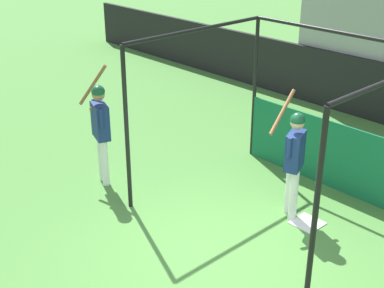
{
  "coord_description": "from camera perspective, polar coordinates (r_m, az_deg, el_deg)",
  "views": [
    {
      "loc": [
        4.42,
        -4.53,
        4.59
      ],
      "look_at": [
        -1.44,
        0.89,
        1.01
      ],
      "focal_mm": 50.0,
      "sensor_mm": 36.0,
      "label": 1
    }
  ],
  "objects": [
    {
      "name": "player_batter",
      "position": [
        8.38,
        10.84,
        -1.16
      ],
      "size": [
        0.67,
        0.76,
        1.93
      ],
      "rotation": [
        0.0,
        0.0,
        1.96
      ],
      "color": "white",
      "rests_on": "ground"
    },
    {
      "name": "player_waiting",
      "position": [
        9.37,
        -9.75,
        2.07
      ],
      "size": [
        0.81,
        0.52,
        2.1
      ],
      "rotation": [
        0.0,
        0.0,
        2.82
      ],
      "color": "white",
      "rests_on": "ground"
    },
    {
      "name": "batting_cage",
      "position": [
        9.01,
        12.81,
        1.18
      ],
      "size": [
        3.6,
        3.1,
        2.75
      ],
      "color": "black",
      "rests_on": "ground"
    },
    {
      "name": "ground_plane",
      "position": [
        7.82,
        2.4,
        -11.79
      ],
      "size": [
        60.0,
        60.0,
        0.0
      ],
      "primitive_type": "plane",
      "color": "#477F38"
    },
    {
      "name": "home_plate",
      "position": [
        8.7,
        12.19,
        -8.23
      ],
      "size": [
        0.44,
        0.44,
        0.02
      ],
      "color": "white",
      "rests_on": "ground"
    }
  ]
}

